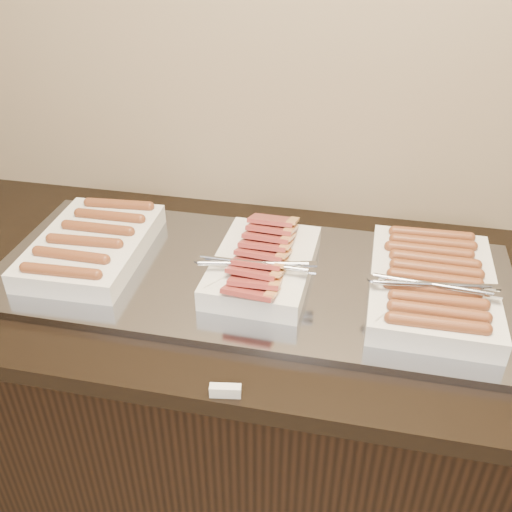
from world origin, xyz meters
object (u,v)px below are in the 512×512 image
at_px(counter, 256,412).
at_px(dish_left, 92,244).
at_px(dish_center, 262,263).
at_px(dish_right, 432,284).
at_px(warming_tray, 251,277).

relative_size(counter, dish_left, 5.43).
height_order(dish_left, dish_center, dish_center).
xyz_separation_m(dish_center, dish_right, (0.38, 0.00, -0.00)).
bearing_deg(counter, dish_right, -0.47).
relative_size(dish_left, dish_center, 1.08).
bearing_deg(warming_tray, dish_center, -9.00).
distance_m(counter, dish_center, 0.50).
bearing_deg(counter, dish_center, -17.25).
bearing_deg(dish_left, dish_center, -2.19).
distance_m(dish_center, dish_right, 0.38).
height_order(warming_tray, dish_center, dish_center).
bearing_deg(counter, warming_tray, 180.00).
xyz_separation_m(counter, warming_tray, (-0.01, 0.00, 0.46)).
height_order(counter, dish_left, dish_left).
distance_m(dish_left, dish_center, 0.42).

